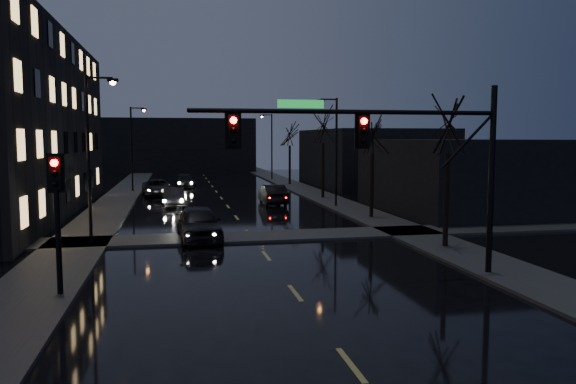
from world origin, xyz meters
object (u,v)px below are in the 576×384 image
oncoming_car_b (173,197)px  lead_car (273,194)px  oncoming_car_c (157,188)px  oncoming_car_a (199,223)px  oncoming_car_d (185,181)px

oncoming_car_b → lead_car: size_ratio=0.90×
lead_car → oncoming_car_c: bearing=-43.2°
oncoming_car_a → oncoming_car_c: size_ratio=0.96×
oncoming_car_d → lead_car: bearing=-71.5°
oncoming_car_b → lead_car: lead_car is taller
oncoming_car_b → lead_car: 7.53m
oncoming_car_a → oncoming_car_c: (-2.73, 22.66, -0.13)m
oncoming_car_a → oncoming_car_c: oncoming_car_a is taller
oncoming_car_a → oncoming_car_d: (-0.14, 30.63, -0.18)m
oncoming_car_b → oncoming_car_c: (-1.42, 8.09, 0.03)m
oncoming_car_b → oncoming_car_a: bearing=-90.3°
oncoming_car_c → lead_car: 12.28m
oncoming_car_b → oncoming_car_c: size_ratio=0.80×
oncoming_car_a → lead_car: (6.22, 14.25, -0.08)m
oncoming_car_c → oncoming_car_d: size_ratio=1.12×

